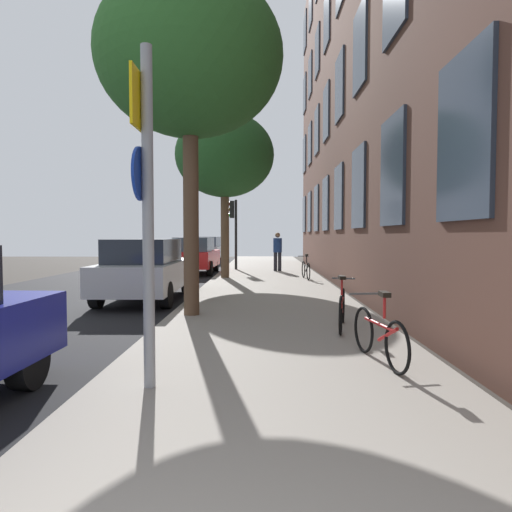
{
  "coord_description": "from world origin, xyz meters",
  "views": [
    {
      "loc": [
        0.9,
        -0.68,
        1.73
      ],
      "look_at": [
        0.74,
        10.79,
        1.21
      ],
      "focal_mm": 31.99,
      "sensor_mm": 36.0,
      "label": 1
    }
  ],
  "objects": [
    {
      "name": "tree_far",
      "position": [
        -0.53,
        16.62,
        4.73
      ],
      "size": [
        3.72,
        3.72,
        6.21
      ],
      "color": "brown",
      "rests_on": "sidewalk"
    },
    {
      "name": "sign_post",
      "position": [
        -0.32,
        4.08,
        2.15
      ],
      "size": [
        0.16,
        0.6,
        3.57
      ],
      "color": "gray",
      "rests_on": "sidewalk"
    },
    {
      "name": "bicycle_0",
      "position": [
        2.38,
        5.03,
        0.48
      ],
      "size": [
        0.45,
        1.62,
        0.92
      ],
      "color": "black",
      "rests_on": "sidewalk"
    },
    {
      "name": "car_2",
      "position": [
        -2.12,
        19.61,
        0.84
      ],
      "size": [
        1.89,
        4.0,
        1.62
      ],
      "color": "red",
      "rests_on": "road_asphalt"
    },
    {
      "name": "car_1",
      "position": [
        -2.18,
        11.27,
        0.84
      ],
      "size": [
        1.87,
        4.46,
        1.62
      ],
      "color": "#B7B7BC",
      "rests_on": "road_asphalt"
    },
    {
      "name": "pedestrian_0",
      "position": [
        1.58,
        19.74,
        1.11
      ],
      "size": [
        0.5,
        0.5,
        1.73
      ],
      "color": "#26262D",
      "rests_on": "sidewalk"
    },
    {
      "name": "sidewalk",
      "position": [
        1.1,
        15.0,
        0.06
      ],
      "size": [
        4.2,
        38.0,
        0.12
      ],
      "primitive_type": "cube",
      "color": "gray",
      "rests_on": "ground"
    },
    {
      "name": "bicycle_1",
      "position": [
        2.27,
        7.14,
        0.48
      ],
      "size": [
        0.52,
        1.69,
        0.93
      ],
      "color": "black",
      "rests_on": "sidewalk"
    },
    {
      "name": "ground_plane",
      "position": [
        -2.4,
        15.0,
        0.0
      ],
      "size": [
        41.8,
        41.8,
        0.0
      ],
      "primitive_type": "plane",
      "color": "#332D28"
    },
    {
      "name": "car_3",
      "position": [
        -2.61,
        27.95,
        0.84
      ],
      "size": [
        1.96,
        4.03,
        1.62
      ],
      "color": "#B7B7BC",
      "rests_on": "road_asphalt"
    },
    {
      "name": "building_facade",
      "position": [
        3.69,
        14.5,
        7.72
      ],
      "size": [
        0.56,
        27.0,
        15.39
      ],
      "color": "#513328",
      "rests_on": "ground"
    },
    {
      "name": "tree_near",
      "position": [
        -0.54,
        8.48,
        5.24
      ],
      "size": [
        3.7,
        3.7,
        6.72
      ],
      "color": "brown",
      "rests_on": "sidewalk"
    },
    {
      "name": "traffic_light",
      "position": [
        -0.46,
        20.78,
        2.37
      ],
      "size": [
        0.43,
        0.24,
        3.27
      ],
      "color": "black",
      "rests_on": "sidewalk"
    },
    {
      "name": "bicycle_2",
      "position": [
        2.5,
        16.04,
        0.48
      ],
      "size": [
        0.42,
        1.69,
        0.93
      ],
      "color": "black",
      "rests_on": "sidewalk"
    },
    {
      "name": "road_asphalt",
      "position": [
        -4.5,
        15.0,
        0.01
      ],
      "size": [
        7.0,
        38.0,
        0.01
      ],
      "primitive_type": "cube",
      "color": "black",
      "rests_on": "ground"
    }
  ]
}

